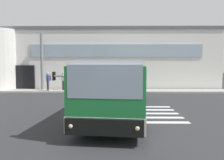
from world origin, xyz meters
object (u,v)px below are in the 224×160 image
at_px(entry_support_column, 42,62).
at_px(passenger_near_column, 48,80).
at_px(bus_main_foreground, 120,85).
at_px(passenger_by_doorway, 63,80).

xyz_separation_m(entry_support_column, passenger_near_column, (0.83, -0.94, -1.64)).
xyz_separation_m(entry_support_column, bus_main_foreground, (7.10, -8.39, -1.42)).
distance_m(bus_main_foreground, passenger_by_doorway, 9.35).
relative_size(entry_support_column, passenger_by_doorway, 3.11).
height_order(passenger_near_column, passenger_by_doorway, same).
relative_size(bus_main_foreground, passenger_near_column, 7.36).
bearing_deg(passenger_near_column, entry_support_column, 131.25).
height_order(bus_main_foreground, passenger_by_doorway, bus_main_foreground).
relative_size(passenger_near_column, passenger_by_doorway, 1.00).
distance_m(entry_support_column, bus_main_foreground, 11.08).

